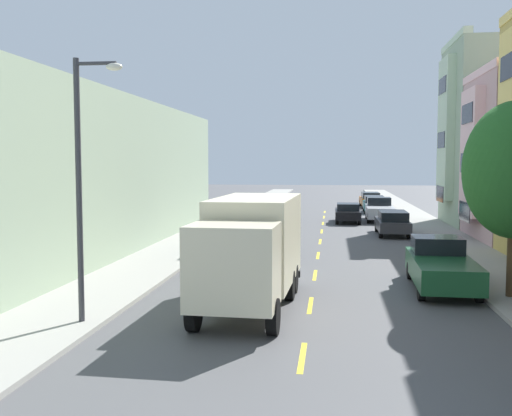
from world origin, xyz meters
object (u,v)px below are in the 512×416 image
(parked_wagon_teal, at_px, (374,204))
(parked_pickup_silver, at_px, (380,210))
(parked_hatchback_champagne, at_px, (280,202))
(parked_wagon_charcoal, at_px, (392,222))
(street_lamp, at_px, (84,171))
(delivery_box_truck, at_px, (252,246))
(moving_black_sedan, at_px, (348,212))
(parked_wagon_orange, at_px, (370,199))
(parked_suv_navy, at_px, (229,234))
(parked_pickup_forest, at_px, (441,266))

(parked_wagon_teal, relative_size, parked_pickup_silver, 0.89)
(parked_hatchback_champagne, relative_size, parked_wagon_charcoal, 0.86)
(street_lamp, bearing_deg, parked_wagon_teal, 74.91)
(delivery_box_truck, height_order, parked_pickup_silver, delivery_box_truck)
(street_lamp, bearing_deg, moving_black_sedan, 75.06)
(parked_wagon_orange, bearing_deg, parked_pickup_silver, -90.52)
(delivery_box_truck, bearing_deg, parked_hatchback_champagne, 93.72)
(street_lamp, height_order, parked_suv_navy, street_lamp)
(street_lamp, bearing_deg, parked_suv_navy, 82.96)
(street_lamp, distance_m, parked_pickup_forest, 12.59)
(street_lamp, xyz_separation_m, parked_suv_navy, (1.62, 13.12, -3.23))
(parked_hatchback_champagne, height_order, parked_pickup_forest, parked_pickup_forest)
(parked_pickup_forest, bearing_deg, parked_wagon_charcoal, 90.62)
(parked_hatchback_champagne, height_order, parked_suv_navy, parked_suv_navy)
(moving_black_sedan, bearing_deg, parked_wagon_orange, 80.42)
(delivery_box_truck, xyz_separation_m, parked_hatchback_champagne, (-2.43, 37.34, -1.14))
(parked_hatchback_champagne, xyz_separation_m, parked_wagon_orange, (8.58, 4.14, 0.05))
(delivery_box_truck, height_order, parked_pickup_forest, delivery_box_truck)
(parked_pickup_forest, distance_m, parked_suv_navy, 11.21)
(street_lamp, distance_m, delivery_box_truck, 5.51)
(parked_wagon_orange, xyz_separation_m, parked_pickup_forest, (0.11, -38.06, 0.02))
(street_lamp, xyz_separation_m, parked_wagon_orange, (10.32, 44.25, -3.41))
(parked_pickup_silver, xyz_separation_m, parked_suv_navy, (-8.57, -17.58, 0.16))
(parked_wagon_charcoal, bearing_deg, moving_black_sedan, 108.70)
(parked_wagon_charcoal, xyz_separation_m, parked_pickup_silver, (-0.07, 9.06, 0.02))
(delivery_box_truck, relative_size, parked_suv_navy, 1.50)
(street_lamp, height_order, delivery_box_truck, street_lamp)
(parked_wagon_teal, relative_size, parked_pickup_forest, 0.88)
(parked_wagon_teal, distance_m, parked_suv_navy, 26.43)
(parked_pickup_forest, bearing_deg, parked_pickup_silver, 90.55)
(parked_wagon_charcoal, height_order, parked_pickup_forest, parked_pickup_forest)
(street_lamp, distance_m, parked_wagon_orange, 45.56)
(street_lamp, relative_size, parked_pickup_forest, 1.32)
(parked_wagon_orange, height_order, moving_black_sedan, parked_wagon_orange)
(parked_wagon_charcoal, bearing_deg, parked_pickup_forest, -89.38)
(parked_wagon_teal, height_order, parked_wagon_charcoal, same)
(parked_wagon_teal, bearing_deg, parked_pickup_forest, -89.72)
(parked_pickup_silver, bearing_deg, parked_suv_navy, -115.99)
(parked_wagon_teal, xyz_separation_m, parked_pickup_silver, (-0.08, -7.38, 0.02))
(parked_wagon_orange, bearing_deg, parked_wagon_teal, -90.40)
(street_lamp, height_order, parked_hatchback_champagne, street_lamp)
(parked_wagon_teal, height_order, parked_suv_navy, parked_suv_navy)
(moving_black_sedan, bearing_deg, parked_pickup_forest, -83.33)
(parked_hatchback_champagne, xyz_separation_m, parked_pickup_silver, (8.46, -9.40, 0.07))
(parked_wagon_charcoal, height_order, parked_wagon_orange, same)
(parked_pickup_silver, distance_m, parked_suv_navy, 19.56)
(parked_hatchback_champagne, distance_m, parked_wagon_orange, 9.53)
(parked_hatchback_champagne, bearing_deg, parked_pickup_silver, -48.04)
(parked_hatchback_champagne, distance_m, parked_pickup_forest, 35.02)
(street_lamp, distance_m, parked_pickup_silver, 32.53)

